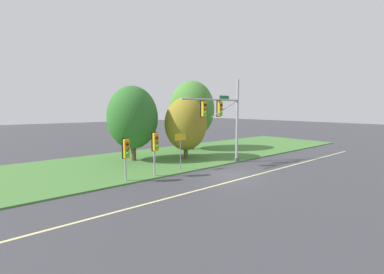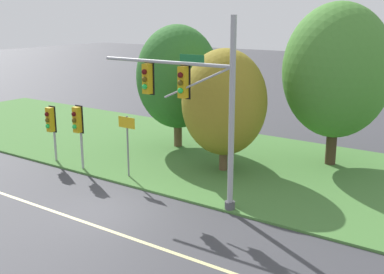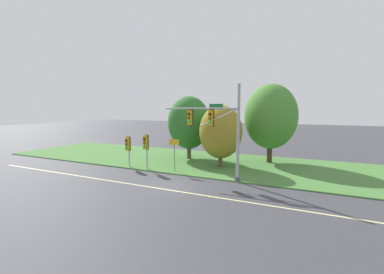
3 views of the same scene
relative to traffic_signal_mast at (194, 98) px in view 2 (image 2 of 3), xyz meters
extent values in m
plane|color=#3D3D42|center=(-2.24, -2.71, -4.27)|extent=(160.00, 160.00, 0.00)
cube|color=beige|center=(-2.24, -3.91, -4.26)|extent=(36.00, 0.16, 0.01)
cube|color=#477A38|center=(-2.24, 5.54, -4.22)|extent=(48.00, 11.50, 0.10)
cylinder|color=#9EA0A5|center=(1.67, 0.00, -0.53)|extent=(0.22, 0.22, 7.27)
cylinder|color=#4C4C51|center=(1.67, 0.00, -4.02)|extent=(0.40, 0.40, 0.30)
cylinder|color=#9EA0A5|center=(-1.43, 0.00, 1.29)|extent=(6.20, 0.14, 0.14)
cylinder|color=#9EA0A5|center=(0.12, 0.00, 0.59)|extent=(3.14, 0.08, 1.47)
cube|color=gold|center=(-0.53, 0.00, 0.56)|extent=(0.34, 0.28, 1.22)
cube|color=black|center=(-0.53, 0.16, 0.56)|extent=(0.46, 0.04, 1.34)
sphere|color=#4C0C0C|center=(-0.53, -0.17, 0.86)|extent=(0.22, 0.22, 0.22)
sphere|color=#51420C|center=(-0.53, -0.17, 0.56)|extent=(0.22, 0.22, 0.22)
sphere|color=green|center=(-0.53, -0.17, 0.26)|extent=(0.22, 0.22, 0.22)
cube|color=gold|center=(-2.33, 0.00, 0.56)|extent=(0.34, 0.28, 1.22)
cube|color=black|center=(-2.33, 0.16, 0.56)|extent=(0.46, 0.04, 1.34)
sphere|color=#4C0C0C|center=(-2.33, -0.17, 0.86)|extent=(0.22, 0.22, 0.22)
sphere|color=#51420C|center=(-2.33, -0.17, 0.56)|extent=(0.22, 0.22, 0.22)
sphere|color=green|center=(-2.33, -0.17, 0.26)|extent=(0.22, 0.22, 0.22)
cube|color=#196B33|center=(-0.08, -0.05, 1.51)|extent=(1.10, 0.04, 0.28)
cylinder|color=#9EA0A5|center=(-6.75, 0.25, -2.66)|extent=(0.12, 0.12, 3.01)
cube|color=gold|center=(-6.75, 0.05, -1.71)|extent=(0.34, 0.28, 1.22)
cube|color=black|center=(-6.75, 0.21, -1.71)|extent=(0.46, 0.04, 1.34)
sphere|color=#4C0C0C|center=(-6.75, -0.13, -1.41)|extent=(0.22, 0.22, 0.22)
sphere|color=#51420C|center=(-6.75, -0.13, -1.71)|extent=(0.22, 0.22, 0.22)
sphere|color=green|center=(-6.75, -0.13, -2.01)|extent=(0.22, 0.22, 0.22)
cylinder|color=#9EA0A5|center=(-8.87, 0.37, -2.80)|extent=(0.12, 0.12, 2.73)
cube|color=gold|center=(-8.87, 0.17, -1.99)|extent=(0.34, 0.28, 1.22)
cube|color=black|center=(-8.87, 0.33, -1.99)|extent=(0.46, 0.04, 1.34)
sphere|color=#4C0C0C|center=(-8.87, -0.01, -1.69)|extent=(0.22, 0.22, 0.22)
sphere|color=#51420C|center=(-8.87, -0.01, -1.99)|extent=(0.22, 0.22, 0.22)
sphere|color=green|center=(-8.87, -0.01, -2.29)|extent=(0.22, 0.22, 0.22)
cylinder|color=slate|center=(-4.15, 0.67, -2.74)|extent=(0.08, 0.08, 2.84)
cube|color=gold|center=(-4.15, 0.64, -1.62)|extent=(0.95, 0.03, 0.50)
cylinder|color=brown|center=(-5.40, 6.20, -2.83)|extent=(0.45, 0.45, 2.68)
ellipsoid|color=#2D6B28|center=(-5.40, 6.20, -0.24)|extent=(4.54, 4.54, 5.67)
cylinder|color=brown|center=(-1.05, 3.99, -3.07)|extent=(0.40, 0.40, 2.19)
ellipsoid|color=olive|center=(-1.05, 3.99, -0.87)|extent=(4.00, 4.00, 5.00)
cylinder|color=#423021|center=(2.86, 7.85, -2.55)|extent=(0.52, 0.52, 3.23)
ellipsoid|color=#478433|center=(2.86, 7.85, 0.49)|extent=(5.17, 5.17, 6.47)
camera|label=1|loc=(-15.92, -15.16, 0.58)|focal=24.00mm
camera|label=2|loc=(10.36, -14.99, 3.14)|focal=45.00mm
camera|label=3|loc=(6.63, -18.69, 1.33)|focal=24.00mm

